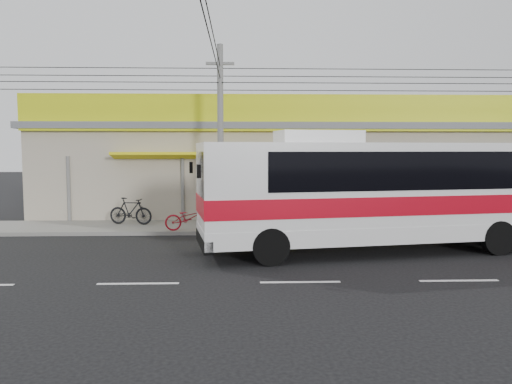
{
  "coord_description": "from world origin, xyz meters",
  "views": [
    {
      "loc": [
        -1.53,
        -14.59,
        3.29
      ],
      "look_at": [
        -0.94,
        2.0,
        1.87
      ],
      "focal_mm": 35.0,
      "sensor_mm": 36.0,
      "label": 1
    }
  ],
  "objects_px": {
    "coach_bus": "(400,187)",
    "motorbike_dark": "(131,211)",
    "utility_pole": "(220,78)",
    "motorbike_red": "(189,218)"
  },
  "relations": [
    {
      "from": "coach_bus",
      "to": "motorbike_dark",
      "type": "distance_m",
      "value": 11.07
    },
    {
      "from": "coach_bus",
      "to": "motorbike_dark",
      "type": "bearing_deg",
      "value": 143.0
    },
    {
      "from": "motorbike_dark",
      "to": "utility_pole",
      "type": "xyz_separation_m",
      "value": [
        3.83,
        -1.28,
        5.33
      ]
    },
    {
      "from": "motorbike_red",
      "to": "utility_pole",
      "type": "xyz_separation_m",
      "value": [
        1.22,
        0.35,
        5.41
      ]
    },
    {
      "from": "coach_bus",
      "to": "motorbike_red",
      "type": "xyz_separation_m",
      "value": [
        -7.14,
        3.45,
        -1.43
      ]
    },
    {
      "from": "coach_bus",
      "to": "utility_pole",
      "type": "bearing_deg",
      "value": 137.83
    },
    {
      "from": "motorbike_dark",
      "to": "utility_pole",
      "type": "bearing_deg",
      "value": -95.12
    },
    {
      "from": "utility_pole",
      "to": "coach_bus",
      "type": "bearing_deg",
      "value": -32.72
    },
    {
      "from": "motorbike_red",
      "to": "motorbike_dark",
      "type": "bearing_deg",
      "value": 50.26
    },
    {
      "from": "coach_bus",
      "to": "motorbike_red",
      "type": "distance_m",
      "value": 8.06
    }
  ]
}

